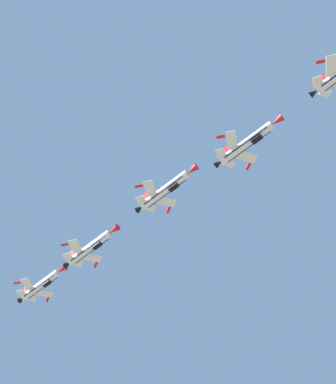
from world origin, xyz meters
TOP-DOWN VIEW (x-y plane):
  - fighter_jet_left_wing at (33.51, 22.96)m, footprint 10.22×15.60m
  - fighter_jet_right_wing at (25.65, 40.17)m, footprint 10.08×15.60m
  - fighter_jet_left_outer at (19.63, 61.12)m, footprint 10.12×15.60m
  - fighter_jet_right_outer at (15.93, 80.12)m, footprint 10.11×15.60m

SIDE VIEW (x-z plane):
  - fighter_jet_right_wing at x=25.65m, z-range 91.13..95.60m
  - fighter_jet_left_wing at x=33.51m, z-range 91.35..95.73m
  - fighter_jet_left_outer at x=19.63m, z-range 91.39..95.78m
  - fighter_jet_right_outer at x=15.93m, z-range 95.82..100.23m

